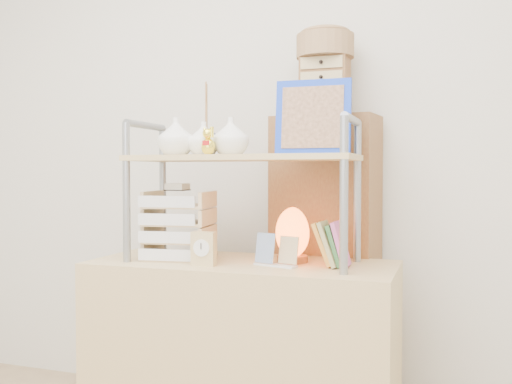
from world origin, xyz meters
TOP-DOWN VIEW (x-y plane):
  - desk at (0.00, 1.20)m, footprint 1.20×0.50m
  - cabinet at (0.26, 1.57)m, footprint 0.47×0.29m
  - hutch at (-0.03, 1.21)m, footprint 0.90×0.34m
  - letter_tray at (-0.28, 1.19)m, footprint 0.28×0.27m
  - salt_lamp at (0.19, 1.26)m, footprint 0.14×0.13m
  - desk_clock at (-0.11, 1.06)m, footprint 0.09×0.04m
  - postcard_stand at (0.16, 1.15)m, footprint 0.18×0.09m
  - drawer_chest at (0.26, 1.55)m, footprint 0.20×0.16m
  - woven_basket at (0.26, 1.55)m, footprint 0.25×0.25m

SIDE VIEW (x-z plane):
  - desk at x=0.00m, z-range 0.00..0.75m
  - cabinet at x=0.26m, z-range 0.00..1.35m
  - postcard_stand at x=0.16m, z-range 0.72..0.85m
  - desk_clock at x=-0.11m, z-range 0.75..0.88m
  - salt_lamp at x=0.19m, z-range 0.75..0.97m
  - letter_tray at x=-0.28m, z-range 0.72..1.03m
  - hutch at x=-0.03m, z-range 0.82..1.54m
  - drawer_chest at x=0.26m, z-range 1.35..1.60m
  - woven_basket at x=0.26m, z-range 1.60..1.70m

